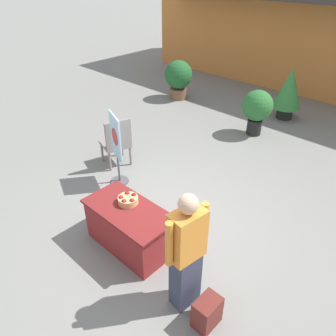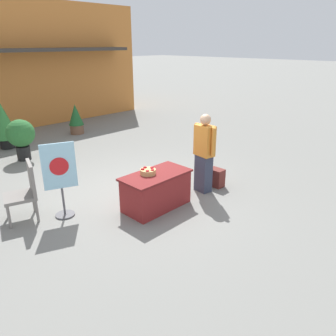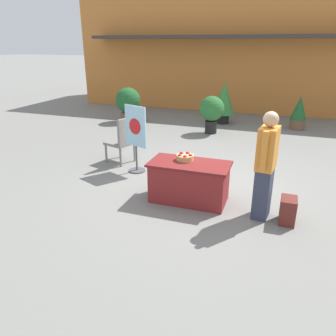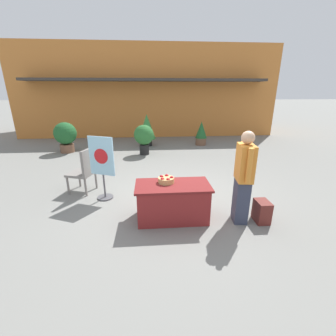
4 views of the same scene
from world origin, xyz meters
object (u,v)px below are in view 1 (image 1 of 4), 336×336
display_table (130,227)px  potted_plant_near_left (178,77)px  apple_basket (128,200)px  backpack (207,312)px  potted_plant_near_right (289,90)px  potted_plant_far_left (257,108)px  person_visitor (186,253)px  poster_board (117,147)px  patio_chair (117,141)px

display_table → potted_plant_near_left: 6.53m
apple_basket → backpack: bearing=-10.9°
apple_basket → backpack: 1.91m
backpack → apple_basket: bearing=169.1°
potted_plant_near_right → display_table: bearing=-85.0°
display_table → potted_plant_far_left: 4.79m
apple_basket → person_visitor: size_ratio=0.18×
backpack → potted_plant_far_left: 5.51m
display_table → poster_board: size_ratio=0.97×
display_table → potted_plant_near_right: bearing=95.0°
patio_chair → poster_board: bearing=159.4°
display_table → backpack: display_table is taller
backpack → potted_plant_near_right: potted_plant_near_right is taller
potted_plant_near_right → potted_plant_far_left: (-0.10, -1.47, -0.09)m
poster_board → patio_chair: (-0.51, 0.40, -0.21)m
potted_plant_near_right → person_visitor: bearing=-74.2°
apple_basket → poster_board: size_ratio=0.21×
backpack → poster_board: 3.43m
poster_board → backpack: bearing=90.7°
backpack → poster_board: size_ratio=0.29×
potted_plant_near_left → potted_plant_far_left: bearing=-10.6°
potted_plant_near_right → potted_plant_near_left: potted_plant_near_right is taller
display_table → apple_basket: size_ratio=4.59×
apple_basket → backpack: size_ratio=0.73×
display_table → backpack: (1.67, -0.24, -0.15)m
person_visitor → potted_plant_near_left: size_ratio=1.44×
apple_basket → patio_chair: size_ratio=0.28×
potted_plant_near_left → potted_plant_near_right: bearing=15.3°
person_visitor → poster_board: size_ratio=1.20×
potted_plant_far_left → display_table: bearing=-82.3°
person_visitor → poster_board: person_visitor is taller
display_table → poster_board: poster_board is taller
patio_chair → potted_plant_near_right: potted_plant_near_right is taller
poster_board → person_visitor: bearing=88.9°
poster_board → patio_chair: size_ratio=1.33×
patio_chair → potted_plant_far_left: 3.61m
display_table → potted_plant_far_left: size_ratio=1.22×
backpack → potted_plant_near_right: bearing=108.9°
poster_board → potted_plant_near_left: poster_board is taller
display_table → patio_chair: bearing=145.0°
person_visitor → potted_plant_near_right: 6.64m
display_table → potted_plant_near_left: potted_plant_near_left is taller
display_table → poster_board: bearing=146.0°
display_table → patio_chair: patio_chair is taller
potted_plant_far_left → backpack: bearing=-65.1°
poster_board → patio_chair: poster_board is taller
display_table → poster_board: 1.83m
apple_basket → patio_chair: patio_chair is taller
apple_basket → display_table: bearing=-40.8°
display_table → backpack: 1.70m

